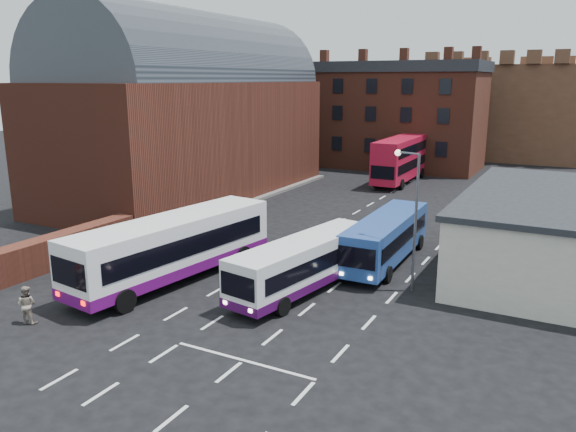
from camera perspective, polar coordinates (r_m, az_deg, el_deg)
The scene contains 12 objects.
ground at distance 26.65m, azimuth -10.25°, elevation -9.15°, with size 180.00×180.00×0.00m, color black.
railway_station at distance 50.75m, azimuth -9.87°, elevation 10.58°, with size 12.00×28.00×16.00m.
forecourt_wall at distance 34.53m, azimuth -21.72°, elevation -3.00°, with size 1.20×10.00×1.80m, color #602B1E.
cream_building at distance 34.13m, azimuth 26.32°, elevation -1.47°, with size 10.40×16.40×4.25m.
brick_terrace at distance 68.75m, azimuth 9.81°, elevation 9.58°, with size 22.00×10.00×11.00m, color brown.
castle_keep at distance 85.77m, azimuth 21.90°, elevation 9.94°, with size 22.00×22.00×12.00m, color brown.
bus_white_outbound at distance 29.73m, azimuth -11.56°, elevation -2.76°, with size 4.41×12.47×3.33m.
bus_white_inbound at distance 27.77m, azimuth 1.64°, elevation -4.58°, with size 3.81×9.83×2.62m.
bus_blue at distance 32.43m, azimuth 9.95°, elevation -2.01°, with size 2.60×9.85×2.68m.
bus_red_double at distance 57.94m, azimuth 11.32°, elevation 5.68°, with size 2.95×11.32×4.51m.
street_lamp at distance 27.77m, azimuth 12.48°, elevation 0.78°, with size 1.36×0.58×6.95m.
pedestrian_beige at distance 26.85m, azimuth -25.02°, elevation -8.16°, with size 0.82×0.64×1.69m, color tan.
Camera 1 is at (15.44, -19.14, 10.28)m, focal length 35.00 mm.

